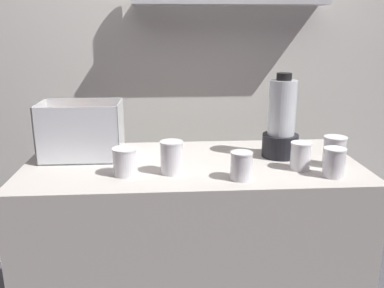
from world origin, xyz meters
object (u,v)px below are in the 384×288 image
(carrot_display_bin, at_px, (83,140))
(juice_cup_pomegranate_middle, at_px, (241,167))
(juice_cup_pomegranate_far_left, at_px, (125,163))
(juice_cup_pomegranate_left, at_px, (172,159))
(juice_cup_beet_far_right, at_px, (334,163))
(juice_cup_orange_rightmost, at_px, (334,153))
(blender_pitcher, at_px, (281,124))
(juice_cup_mango_right, at_px, (300,158))

(carrot_display_bin, relative_size, juice_cup_pomegranate_middle, 3.21)
(juice_cup_pomegranate_far_left, xyz_separation_m, juice_cup_pomegranate_left, (0.18, 0.01, 0.01))
(juice_cup_beet_far_right, distance_m, juice_cup_orange_rightmost, 0.13)
(blender_pitcher, bearing_deg, juice_cup_pomegranate_middle, -129.53)
(juice_cup_beet_far_right, xyz_separation_m, juice_cup_orange_rightmost, (0.05, 0.12, 0.00))
(juice_cup_pomegranate_middle, bearing_deg, juice_cup_orange_rightmost, 16.88)
(juice_cup_pomegranate_left, height_order, juice_cup_mango_right, juice_cup_pomegranate_left)
(juice_cup_pomegranate_far_left, bearing_deg, juice_cup_pomegranate_middle, -9.85)
(juice_cup_orange_rightmost, bearing_deg, juice_cup_pomegranate_far_left, -176.78)
(carrot_display_bin, relative_size, juice_cup_beet_far_right, 3.05)
(carrot_display_bin, xyz_separation_m, juice_cup_pomegranate_far_left, (0.20, -0.24, -0.03))
(juice_cup_pomegranate_far_left, height_order, juice_cup_pomegranate_left, juice_cup_pomegranate_left)
(blender_pitcher, relative_size, juice_cup_orange_rightmost, 2.93)
(blender_pitcher, height_order, juice_cup_mango_right, blender_pitcher)
(carrot_display_bin, xyz_separation_m, juice_cup_orange_rightmost, (1.05, -0.19, -0.02))
(blender_pitcher, bearing_deg, juice_cup_pomegranate_far_left, -163.71)
(juice_cup_pomegranate_far_left, xyz_separation_m, juice_cup_pomegranate_middle, (0.44, -0.08, 0.00))
(juice_cup_pomegranate_far_left, bearing_deg, juice_cup_beet_far_right, -5.08)
(blender_pitcher, height_order, juice_cup_beet_far_right, blender_pitcher)
(carrot_display_bin, height_order, juice_cup_pomegranate_middle, carrot_display_bin)
(juice_cup_pomegranate_middle, bearing_deg, juice_cup_mango_right, 20.34)
(juice_cup_pomegranate_left, distance_m, juice_cup_beet_far_right, 0.62)
(carrot_display_bin, height_order, juice_cup_mango_right, carrot_display_bin)
(juice_cup_mango_right, relative_size, juice_cup_orange_rightmost, 0.89)
(carrot_display_bin, bearing_deg, juice_cup_pomegranate_far_left, -49.28)
(blender_pitcher, bearing_deg, juice_cup_mango_right, -78.67)
(blender_pitcher, xyz_separation_m, juice_cup_beet_far_right, (0.14, -0.26, -0.09))
(juice_cup_pomegranate_middle, distance_m, juice_cup_beet_far_right, 0.36)
(juice_cup_beet_far_right, bearing_deg, carrot_display_bin, 162.91)
(carrot_display_bin, relative_size, blender_pitcher, 0.94)
(juice_cup_pomegranate_left, relative_size, juice_cup_orange_rightmost, 1.03)
(juice_cup_orange_rightmost, bearing_deg, blender_pitcher, 141.86)
(carrot_display_bin, relative_size, juice_cup_pomegranate_left, 2.66)
(blender_pitcher, height_order, juice_cup_pomegranate_middle, blender_pitcher)
(carrot_display_bin, bearing_deg, juice_cup_pomegranate_middle, -25.96)
(juice_cup_mango_right, bearing_deg, carrot_display_bin, 166.41)
(juice_cup_pomegranate_left, distance_m, juice_cup_pomegranate_middle, 0.27)
(juice_cup_pomegranate_far_left, height_order, juice_cup_pomegranate_middle, juice_cup_pomegranate_far_left)
(juice_cup_mango_right, xyz_separation_m, juice_cup_orange_rightmost, (0.15, 0.03, 0.01))
(juice_cup_pomegranate_left, xyz_separation_m, juice_cup_pomegranate_middle, (0.26, -0.08, -0.01))
(juice_cup_pomegranate_left, relative_size, juice_cup_beet_far_right, 1.15)
(juice_cup_mango_right, xyz_separation_m, juice_cup_beet_far_right, (0.10, -0.09, 0.00))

